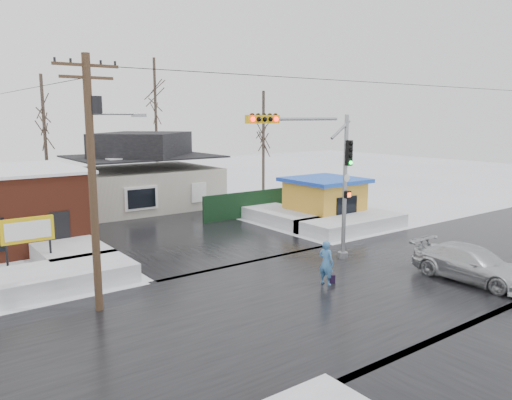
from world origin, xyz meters
TOP-DOWN VIEW (x-y plane):
  - ground at (0.00, 0.00)m, footprint 120.00×120.00m
  - road_ns at (0.00, 0.00)m, footprint 10.00×120.00m
  - road_ew at (0.00, 0.00)m, footprint 120.00×10.00m
  - snowbank_nw at (-9.00, 7.00)m, footprint 7.00×3.00m
  - snowbank_ne at (9.00, 7.00)m, footprint 7.00×3.00m
  - snowbank_nside_w at (-7.00, 12.00)m, footprint 3.00×8.00m
  - snowbank_nside_e at (7.00, 12.00)m, footprint 3.00×8.00m
  - traffic_signal at (2.43, 2.97)m, footprint 6.05×0.68m
  - utility_pole at (-7.93, 3.50)m, footprint 3.15×0.44m
  - marquee_sign at (-9.00, 9.49)m, footprint 2.20×0.21m
  - house at (2.00, 22.00)m, footprint 10.40×8.40m
  - kiosk at (9.50, 9.99)m, footprint 4.60×4.60m
  - fence at (6.50, 14.00)m, footprint 8.00×0.12m
  - tree_far_left at (-4.00, 26.00)m, footprint 3.00×3.00m
  - tree_far_mid at (6.00, 28.00)m, footprint 3.00×3.00m
  - tree_far_right at (12.00, 20.00)m, footprint 3.00×3.00m
  - pedestrian at (0.51, 0.63)m, footprint 0.59×0.77m
  - car at (5.84, -2.67)m, footprint 2.20×5.14m
  - shopping_bag at (0.82, 0.59)m, footprint 0.30×0.22m

SIDE VIEW (x-z plane):
  - ground at x=0.00m, z-range 0.00..0.00m
  - road_ns at x=0.00m, z-range 0.00..0.02m
  - road_ew at x=0.00m, z-range 0.00..0.02m
  - shopping_bag at x=0.82m, z-range 0.00..0.35m
  - snowbank_nw at x=-9.00m, z-range 0.00..0.80m
  - snowbank_ne at x=9.00m, z-range 0.00..0.80m
  - snowbank_nside_w at x=-7.00m, z-range 0.00..0.80m
  - snowbank_nside_e at x=7.00m, z-range 0.00..0.80m
  - car at x=5.84m, z-range 0.00..1.47m
  - fence at x=6.50m, z-range 0.00..1.80m
  - pedestrian at x=0.51m, z-range 0.00..1.87m
  - kiosk at x=9.50m, z-range 0.03..2.90m
  - marquee_sign at x=-9.00m, z-range 0.65..3.20m
  - house at x=2.00m, z-range -0.26..5.50m
  - traffic_signal at x=2.43m, z-range 1.04..8.04m
  - utility_pole at x=-7.93m, z-range 0.61..9.61m
  - tree_far_right at x=12.00m, z-range 2.66..11.66m
  - tree_far_left at x=-4.00m, z-range 2.95..12.95m
  - tree_far_mid at x=6.00m, z-range 3.54..15.54m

